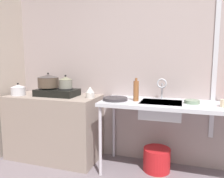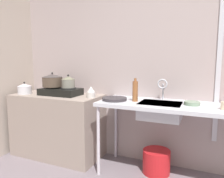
{
  "view_description": "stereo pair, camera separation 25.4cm",
  "coord_description": "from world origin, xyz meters",
  "px_view_note": "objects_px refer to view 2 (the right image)",
  "views": [
    {
      "loc": [
        -0.13,
        -0.89,
        1.29
      ],
      "look_at": [
        -0.91,
        1.51,
        0.95
      ],
      "focal_mm": 34.75,
      "sensor_mm": 36.0,
      "label": 1
    },
    {
      "loc": [
        0.11,
        -0.8,
        1.29
      ],
      "look_at": [
        -0.91,
        1.51,
        0.95
      ],
      "focal_mm": 34.75,
      "sensor_mm": 36.0,
      "label": 2
    }
  ],
  "objects_px": {
    "stove": "(61,91)",
    "sink_basin": "(160,111)",
    "percolator": "(91,92)",
    "pot_beside_stove": "(25,89)",
    "faucet": "(163,86)",
    "bucket_on_floor": "(156,161)",
    "pot_on_left_burner": "(52,80)",
    "small_bowl_on_drainboard": "(192,103)",
    "pot_on_right_burner": "(68,82)",
    "bottle_by_sink": "(135,91)",
    "frying_pan": "(115,99)"
  },
  "relations": [
    {
      "from": "sink_basin",
      "to": "bucket_on_floor",
      "type": "distance_m",
      "value": 0.61
    },
    {
      "from": "sink_basin",
      "to": "bucket_on_floor",
      "type": "xyz_separation_m",
      "value": [
        -0.03,
        0.05,
        -0.61
      ]
    },
    {
      "from": "pot_on_left_burner",
      "to": "faucet",
      "type": "height_order",
      "value": "pot_on_left_burner"
    },
    {
      "from": "pot_on_left_burner",
      "to": "sink_basin",
      "type": "relative_size",
      "value": 0.61
    },
    {
      "from": "faucet",
      "to": "pot_on_left_burner",
      "type": "bearing_deg",
      "value": -173.35
    },
    {
      "from": "faucet",
      "to": "bucket_on_floor",
      "type": "height_order",
      "value": "faucet"
    },
    {
      "from": "faucet",
      "to": "frying_pan",
      "type": "relative_size",
      "value": 0.87
    },
    {
      "from": "pot_on_right_burner",
      "to": "bottle_by_sink",
      "type": "relative_size",
      "value": 0.66
    },
    {
      "from": "pot_on_left_burner",
      "to": "bottle_by_sink",
      "type": "xyz_separation_m",
      "value": [
        1.16,
        -0.02,
        -0.07
      ]
    },
    {
      "from": "pot_beside_stove",
      "to": "faucet",
      "type": "bearing_deg",
      "value": 8.82
    },
    {
      "from": "pot_on_right_burner",
      "to": "bottle_by_sink",
      "type": "xyz_separation_m",
      "value": [
        0.91,
        -0.02,
        -0.06
      ]
    },
    {
      "from": "stove",
      "to": "small_bowl_on_drainboard",
      "type": "bearing_deg",
      "value": 0.75
    },
    {
      "from": "pot_on_left_burner",
      "to": "bucket_on_floor",
      "type": "xyz_separation_m",
      "value": [
        1.4,
        0.05,
        -0.89
      ]
    },
    {
      "from": "bottle_by_sink",
      "to": "pot_on_right_burner",
      "type": "bearing_deg",
      "value": 178.56
    },
    {
      "from": "stove",
      "to": "bucket_on_floor",
      "type": "distance_m",
      "value": 1.48
    },
    {
      "from": "pot_beside_stove",
      "to": "frying_pan",
      "type": "height_order",
      "value": "pot_beside_stove"
    },
    {
      "from": "stove",
      "to": "sink_basin",
      "type": "distance_m",
      "value": 1.32
    },
    {
      "from": "stove",
      "to": "pot_on_left_burner",
      "type": "height_order",
      "value": "pot_on_left_burner"
    },
    {
      "from": "sink_basin",
      "to": "small_bowl_on_drainboard",
      "type": "relative_size",
      "value": 2.77
    },
    {
      "from": "percolator",
      "to": "bucket_on_floor",
      "type": "bearing_deg",
      "value": 4.26
    },
    {
      "from": "pot_beside_stove",
      "to": "bucket_on_floor",
      "type": "xyz_separation_m",
      "value": [
        1.79,
        0.16,
        -0.77
      ]
    },
    {
      "from": "small_bowl_on_drainboard",
      "to": "bucket_on_floor",
      "type": "distance_m",
      "value": 0.8
    },
    {
      "from": "faucet",
      "to": "bucket_on_floor",
      "type": "bearing_deg",
      "value": -100.49
    },
    {
      "from": "pot_on_left_burner",
      "to": "pot_on_right_burner",
      "type": "xyz_separation_m",
      "value": [
        0.25,
        0.0,
        -0.01
      ]
    },
    {
      "from": "pot_on_left_burner",
      "to": "small_bowl_on_drainboard",
      "type": "xyz_separation_m",
      "value": [
        1.76,
        0.02,
        -0.17
      ]
    },
    {
      "from": "percolator",
      "to": "pot_beside_stove",
      "type": "bearing_deg",
      "value": -173.97
    },
    {
      "from": "percolator",
      "to": "stove",
      "type": "bearing_deg",
      "value": 178.56
    },
    {
      "from": "stove",
      "to": "percolator",
      "type": "bearing_deg",
      "value": -1.44
    },
    {
      "from": "percolator",
      "to": "bottle_by_sink",
      "type": "relative_size",
      "value": 0.54
    },
    {
      "from": "bottle_by_sink",
      "to": "faucet",
      "type": "bearing_deg",
      "value": 35.49
    },
    {
      "from": "pot_on_left_burner",
      "to": "faucet",
      "type": "relative_size",
      "value": 1.09
    },
    {
      "from": "pot_beside_stove",
      "to": "bucket_on_floor",
      "type": "relative_size",
      "value": 0.59
    },
    {
      "from": "small_bowl_on_drainboard",
      "to": "bottle_by_sink",
      "type": "relative_size",
      "value": 0.62
    },
    {
      "from": "stove",
      "to": "pot_on_right_burner",
      "type": "relative_size",
      "value": 3.1
    },
    {
      "from": "pot_on_left_burner",
      "to": "pot_beside_stove",
      "type": "bearing_deg",
      "value": -163.4
    },
    {
      "from": "bucket_on_floor",
      "to": "percolator",
      "type": "bearing_deg",
      "value": -175.74
    },
    {
      "from": "pot_beside_stove",
      "to": "bottle_by_sink",
      "type": "distance_m",
      "value": 1.55
    },
    {
      "from": "pot_beside_stove",
      "to": "small_bowl_on_drainboard",
      "type": "height_order",
      "value": "pot_beside_stove"
    },
    {
      "from": "pot_on_left_burner",
      "to": "bucket_on_floor",
      "type": "distance_m",
      "value": 1.66
    },
    {
      "from": "sink_basin",
      "to": "pot_on_left_burner",
      "type": "bearing_deg",
      "value": 179.98
    },
    {
      "from": "stove",
      "to": "percolator",
      "type": "height_order",
      "value": "percolator"
    },
    {
      "from": "pot_beside_stove",
      "to": "percolator",
      "type": "relative_size",
      "value": 1.33
    },
    {
      "from": "pot_beside_stove",
      "to": "small_bowl_on_drainboard",
      "type": "bearing_deg",
      "value": 3.63
    },
    {
      "from": "pot_beside_stove",
      "to": "small_bowl_on_drainboard",
      "type": "xyz_separation_m",
      "value": [
        2.14,
        0.14,
        -0.05
      ]
    },
    {
      "from": "percolator",
      "to": "bucket_on_floor",
      "type": "height_order",
      "value": "percolator"
    },
    {
      "from": "percolator",
      "to": "small_bowl_on_drainboard",
      "type": "height_order",
      "value": "percolator"
    },
    {
      "from": "faucet",
      "to": "bottle_by_sink",
      "type": "height_order",
      "value": "bottle_by_sink"
    },
    {
      "from": "sink_basin",
      "to": "bucket_on_floor",
      "type": "height_order",
      "value": "sink_basin"
    },
    {
      "from": "small_bowl_on_drainboard",
      "to": "pot_on_right_burner",
      "type": "bearing_deg",
      "value": -179.19
    },
    {
      "from": "pot_on_right_burner",
      "to": "stove",
      "type": "bearing_deg",
      "value": 180.0
    }
  ]
}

